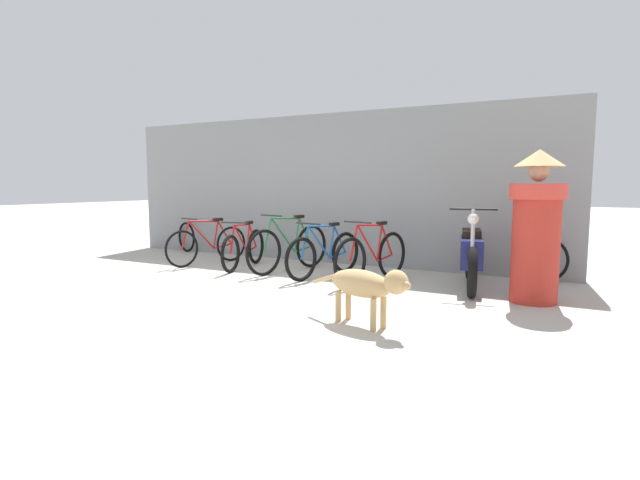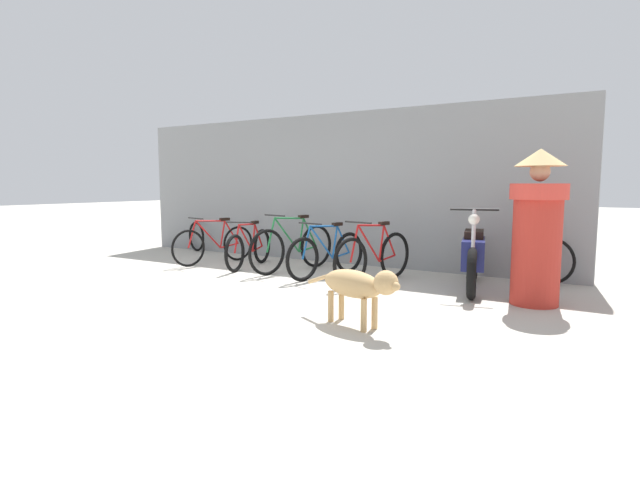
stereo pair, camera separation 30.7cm
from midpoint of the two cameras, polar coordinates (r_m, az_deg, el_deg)
ground_plane at (r=6.55m, az=-11.53°, el=-5.93°), size 60.00×60.00×0.00m
shop_wall_back at (r=8.95m, az=1.94°, el=5.86°), size 8.48×0.20×2.61m
bicycle_0 at (r=8.89m, az=-11.02°, el=-0.46°), size 0.55×1.59×0.82m
bicycle_1 at (r=8.37m, az=-7.06°, el=-0.94°), size 0.48×1.56×0.79m
bicycle_2 at (r=7.96m, az=-2.02°, el=-0.89°), size 0.54×1.74×0.92m
bicycle_3 at (r=7.47m, az=1.98°, el=-1.65°), size 0.52×1.61×0.84m
bicycle_4 at (r=7.09m, az=7.41°, el=-1.96°), size 0.53×1.63×0.88m
motorcycle at (r=6.91m, az=18.33°, el=-1.82°), size 0.63×1.88×1.09m
stray_dog at (r=4.86m, az=6.16°, el=-5.15°), size 1.22×0.52×0.61m
person_in_robes at (r=6.25m, az=24.89°, el=1.42°), size 0.89×0.89×1.78m
spare_tire_left at (r=10.63m, az=-13.15°, el=0.40°), size 0.60×0.22×0.62m
spare_tire_right at (r=7.67m, az=25.83°, el=-2.15°), size 0.66×0.12×0.66m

